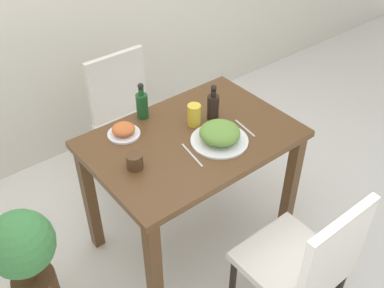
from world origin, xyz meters
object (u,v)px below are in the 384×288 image
food_plate (220,134)px  side_plate (124,131)px  juice_glass (194,115)px  chair_near (306,263)px  condiment_bottle (213,106)px  chair_far (129,116)px  drink_cup (135,161)px  potted_plant_left (26,260)px  sauce_bottle (142,104)px

food_plate → side_plate: food_plate is taller
juice_glass → food_plate: bearing=-88.3°
chair_near → condiment_bottle: bearing=-100.3°
chair_far → drink_cup: chair_far is taller
chair_far → food_plate: chair_far is taller
chair_far → condiment_bottle: (0.15, -0.64, 0.35)m
juice_glass → potted_plant_left: size_ratio=0.17×
juice_glass → condiment_bottle: size_ratio=0.57×
chair_near → food_plate: size_ratio=3.06×
chair_near → chair_far: 1.46m
chair_far → potted_plant_left: (-0.95, -0.61, -0.07)m
condiment_bottle → chair_far: bearing=103.1°
condiment_bottle → potted_plant_left: size_ratio=0.29×
juice_glass → condiment_bottle: (0.11, -0.02, 0.02)m
side_plate → drink_cup: 0.26m
side_plate → drink_cup: drink_cup is taller
food_plate → sauce_bottle: 0.46m
side_plate → potted_plant_left: (-0.65, -0.14, -0.36)m
chair_far → chair_near: bearing=-90.0°
food_plate → chair_near: bearing=-93.8°
food_plate → sauce_bottle: sauce_bottle is taller
side_plate → potted_plant_left: side_plate is taller
drink_cup → sauce_bottle: bearing=51.3°
side_plate → potted_plant_left: bearing=-167.8°
chair_near → side_plate: chair_near is taller
drink_cup → potted_plant_left: size_ratio=0.11×
chair_far → sauce_bottle: 0.54m
food_plate → condiment_bottle: 0.21m
juice_glass → potted_plant_left: bearing=179.6°
food_plate → side_plate: (-0.34, 0.34, -0.02)m
sauce_bottle → chair_far: bearing=71.4°
juice_glass → condiment_bottle: 0.12m
side_plate → sauce_bottle: 0.19m
chair_near → potted_plant_left: 1.28m
food_plate → condiment_bottle: (0.11, 0.18, 0.03)m
food_plate → potted_plant_left: bearing=168.6°
food_plate → drink_cup: size_ratio=3.76×
sauce_bottle → drink_cup: bearing=-128.7°
drink_cup → chair_far: bearing=61.4°
food_plate → potted_plant_left: (-1.00, 0.20, -0.38)m
chair_near → juice_glass: bearing=-92.5°
chair_near → drink_cup: chair_near is taller
chair_near → food_plate: chair_near is taller
drink_cup → chair_near: bearing=-62.2°
food_plate → side_plate: size_ratio=1.73×
potted_plant_left → condiment_bottle: bearing=-1.4°
potted_plant_left → juice_glass: bearing=-0.4°
condiment_bottle → side_plate: bearing=159.6°
condiment_bottle → juice_glass: bearing=170.5°
chair_near → side_plate: 1.07m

